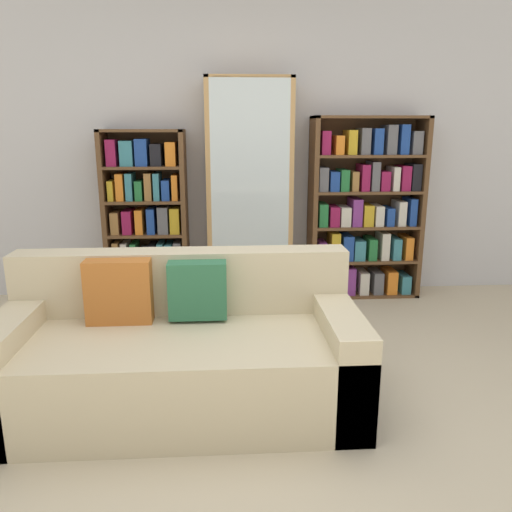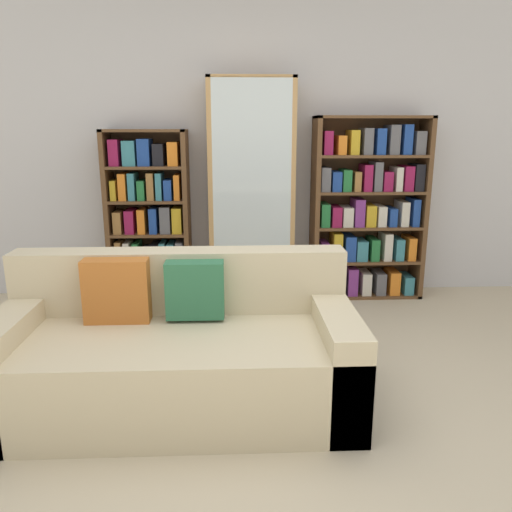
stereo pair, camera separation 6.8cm
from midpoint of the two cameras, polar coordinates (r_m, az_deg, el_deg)
The scene contains 7 objects.
ground_plane at distance 2.53m, azimuth 2.16°, elevation -21.88°, with size 16.00×16.00×0.00m, color beige.
wall_back at distance 4.58m, azimuth -0.97°, elevation 12.49°, with size 6.91×0.06×2.70m.
couch at distance 2.83m, azimuth -9.39°, elevation -11.06°, with size 1.93×0.87×0.81m.
bookshelf_left at distance 4.49m, azimuth -12.79°, elevation 4.15°, with size 0.71×0.32×1.49m.
display_cabinet at distance 4.39m, azimuth -1.24°, elevation 7.22°, with size 0.73×0.36×1.92m.
bookshelf_right at distance 4.59m, azimuth 11.95°, elevation 5.09°, with size 1.00×0.32×1.61m.
wine_bottle at distance 3.62m, azimuth 6.88°, elevation -7.79°, with size 0.08×0.08×0.34m.
Camera 1 is at (-0.26, -2.03, 1.50)m, focal length 35.00 mm.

